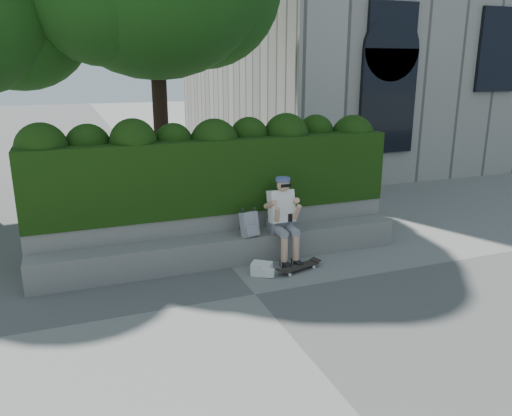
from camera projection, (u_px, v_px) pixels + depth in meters
name	position (u px, v px, depth m)	size (l,w,h in m)	color
ground	(255.00, 294.00, 6.97)	(80.00, 80.00, 0.00)	slate
bench_ledge	(227.00, 250.00, 8.03)	(6.00, 0.45, 0.45)	gray
planter_wall	(219.00, 232.00, 8.41)	(6.00, 0.50, 0.75)	gray
hedge	(213.00, 173.00, 8.35)	(6.00, 1.00, 1.20)	black
person	(283.00, 216.00, 8.03)	(0.40, 0.76, 1.38)	gray
skateboard	(299.00, 267.00, 7.76)	(0.74, 0.38, 0.08)	black
backpack_plaid	(249.00, 224.00, 7.94)	(0.27, 0.14, 0.40)	#B2B3B7
backpack_ground	(262.00, 269.00, 7.60)	(0.30, 0.21, 0.19)	white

